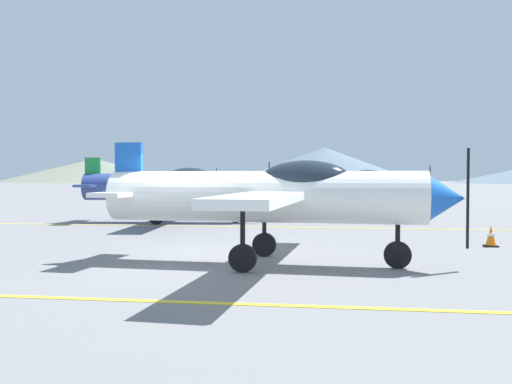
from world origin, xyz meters
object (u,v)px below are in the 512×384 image
(airplane_mid, at_px, (175,186))
(airplane_far, at_px, (356,183))
(airplane_back, at_px, (270,181))
(airplane_near, at_px, (277,195))
(traffic_cone_front, at_px, (491,236))

(airplane_mid, height_order, airplane_far, same)
(airplane_mid, distance_m, airplane_back, 19.02)
(airplane_near, distance_m, airplane_mid, 11.99)
(airplane_far, relative_size, traffic_cone_front, 15.63)
(airplane_mid, relative_size, airplane_far, 1.00)
(traffic_cone_front, bearing_deg, airplane_mid, 149.08)
(airplane_back, xyz_separation_m, traffic_cone_front, (9.30, -25.59, -1.27))
(airplane_mid, xyz_separation_m, traffic_cone_front, (11.10, -6.65, -1.27))
(airplane_far, distance_m, airplane_back, 11.53)
(airplane_far, bearing_deg, airplane_near, -96.83)
(airplane_mid, bearing_deg, airplane_near, -62.58)
(airplane_mid, xyz_separation_m, airplane_far, (7.89, 9.14, 0.00))
(airplane_back, bearing_deg, airplane_near, -82.83)
(airplane_far, bearing_deg, traffic_cone_front, -78.50)
(airplane_far, relative_size, airplane_back, 1.00)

